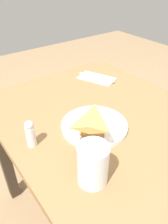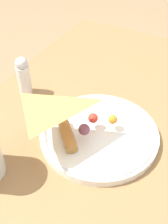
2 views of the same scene
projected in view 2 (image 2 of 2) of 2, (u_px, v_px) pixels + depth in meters
The scene contains 3 objects.
dining_table at pixel (123, 187), 0.64m from camera, with size 1.06×0.78×0.72m.
plate_pizza at pixel (99, 132), 0.59m from camera, with size 0.25×0.25×0.05m.
salt_shaker at pixel (24, 76), 0.68m from camera, with size 0.03×0.03×0.10m.
Camera 2 is at (-0.36, -0.09, 1.17)m, focal length 45.00 mm.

